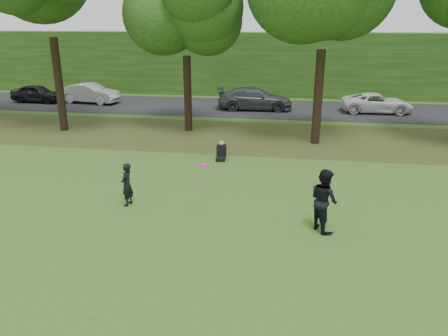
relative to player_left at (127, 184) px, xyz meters
name	(u,v)px	position (x,y,z in m)	size (l,w,h in m)	color
ground	(176,261)	(2.56, -3.31, -0.74)	(120.00, 120.00, 0.00)	#2F5A1C
leaf_litter	(239,136)	(2.56, 9.69, -0.74)	(60.00, 7.00, 0.01)	#403816
street	(253,108)	(2.56, 17.69, -0.73)	(70.00, 7.00, 0.02)	black
far_hedge	(261,64)	(2.56, 23.69, 1.76)	(70.00, 3.00, 5.00)	#184012
player_left	(127,184)	(0.00, 0.00, 0.00)	(0.54, 0.36, 1.48)	black
player_right	(324,200)	(6.42, -0.81, 0.21)	(0.93, 0.72, 1.91)	black
parked_cars	(247,99)	(2.16, 17.31, -0.03)	(38.15, 2.79, 1.49)	black
frisbee	(203,165)	(2.76, -0.58, 1.01)	(0.38, 0.38, 0.08)	#E3138C
seated_person	(221,152)	(2.28, 5.58, -0.43)	(0.45, 0.75, 0.83)	black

